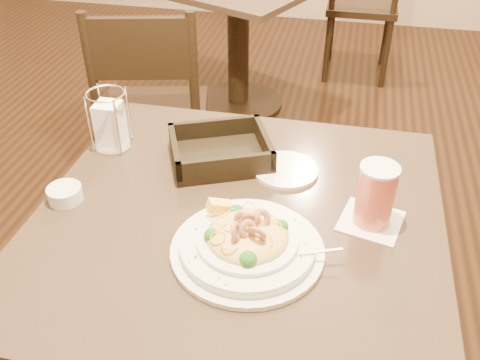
% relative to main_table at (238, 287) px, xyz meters
% --- Properties ---
extents(main_table, '(0.90, 0.90, 0.75)m').
position_rel_main_table_xyz_m(main_table, '(0.00, 0.00, 0.00)').
color(main_table, black).
rests_on(main_table, ground).
extents(background_table, '(1.19, 1.19, 0.75)m').
position_rel_main_table_xyz_m(background_table, '(-0.42, 1.90, 0.00)').
color(background_table, black).
rests_on(background_table, ground).
extents(dining_chair_near, '(0.51, 0.51, 0.93)m').
position_rel_main_table_xyz_m(dining_chair_near, '(-0.54, 0.87, -0.01)').
color(dining_chair_near, black).
rests_on(dining_chair_near, ground).
extents(dining_chair_far, '(0.42, 0.42, 0.93)m').
position_rel_main_table_xyz_m(dining_chair_far, '(0.24, 2.46, -0.01)').
color(dining_chair_far, black).
rests_on(dining_chair_far, ground).
extents(pasta_bowl, '(0.35, 0.32, 0.10)m').
position_rel_main_table_xyz_m(pasta_bowl, '(0.04, -0.12, 0.27)').
color(pasta_bowl, white).
rests_on(pasta_bowl, main_table).
extents(drink_glass, '(0.15, 0.15, 0.15)m').
position_rel_main_table_xyz_m(drink_glass, '(0.29, 0.04, 0.31)').
color(drink_glass, white).
rests_on(drink_glass, main_table).
extents(bread_basket, '(0.30, 0.28, 0.07)m').
position_rel_main_table_xyz_m(bread_basket, '(-0.09, 0.20, 0.26)').
color(bread_basket, black).
rests_on(bread_basket, main_table).
extents(napkin_caddy, '(0.10, 0.10, 0.16)m').
position_rel_main_table_xyz_m(napkin_caddy, '(-0.39, 0.21, 0.31)').
color(napkin_caddy, silver).
rests_on(napkin_caddy, main_table).
extents(side_plate, '(0.17, 0.17, 0.01)m').
position_rel_main_table_xyz_m(side_plate, '(0.08, 0.19, 0.24)').
color(side_plate, white).
rests_on(side_plate, main_table).
extents(butter_ramekin, '(0.09, 0.09, 0.03)m').
position_rel_main_table_xyz_m(butter_ramekin, '(-0.40, -0.03, 0.25)').
color(butter_ramekin, white).
rests_on(butter_ramekin, main_table).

